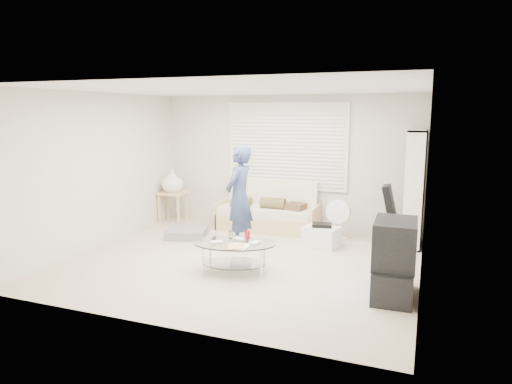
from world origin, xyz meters
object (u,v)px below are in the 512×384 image
at_px(futon_sofa, 268,214).
at_px(bookshelf, 414,189).
at_px(tv_unit, 394,260).
at_px(coffee_table, 235,248).

height_order(futon_sofa, bookshelf, bookshelf).
relative_size(futon_sofa, tv_unit, 2.01).
distance_m(futon_sofa, coffee_table, 2.38).
bearing_deg(bookshelf, tv_unit, -93.06).
relative_size(tv_unit, coffee_table, 0.73).
bearing_deg(bookshelf, coffee_table, -134.87).
xyz_separation_m(futon_sofa, bookshelf, (2.57, -0.11, 0.65)).
height_order(bookshelf, tv_unit, bookshelf).
relative_size(bookshelf, tv_unit, 2.03).
distance_m(futon_sofa, bookshelf, 2.65).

